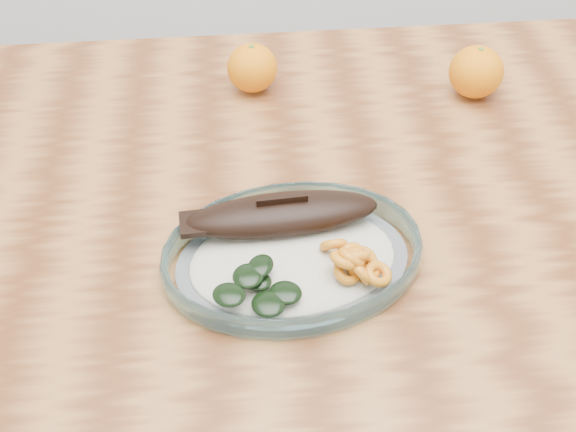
# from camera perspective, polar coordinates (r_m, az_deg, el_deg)

# --- Properties ---
(dining_table) EXTENTS (1.20, 0.80, 0.75)m
(dining_table) POSITION_cam_1_polar(r_m,az_deg,el_deg) (1.01, 6.28, -1.90)
(dining_table) COLOR brown
(dining_table) RESTS_ON ground
(plated_meal) EXTENTS (0.60, 0.60, 0.08)m
(plated_meal) POSITION_cam_1_polar(r_m,az_deg,el_deg) (0.82, 0.36, -2.88)
(plated_meal) COLOR white
(plated_meal) RESTS_ON dining_table
(orange_left) EXTENTS (0.07, 0.07, 0.07)m
(orange_left) POSITION_cam_1_polar(r_m,az_deg,el_deg) (1.09, -2.85, 11.61)
(orange_left) COLOR orange
(orange_left) RESTS_ON dining_table
(orange_right) EXTENTS (0.08, 0.08, 0.08)m
(orange_right) POSITION_cam_1_polar(r_m,az_deg,el_deg) (1.11, 14.64, 10.96)
(orange_right) COLOR orange
(orange_right) RESTS_ON dining_table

